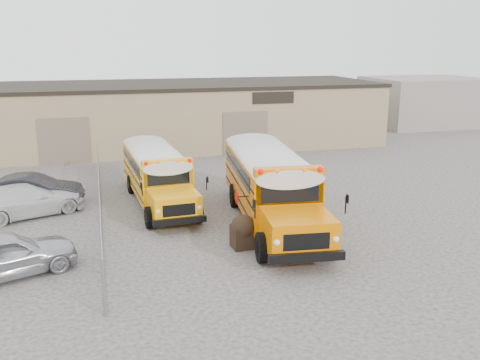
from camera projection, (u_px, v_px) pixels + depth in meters
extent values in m
plane|color=#373533|center=(249.00, 230.00, 22.48)|extent=(120.00, 120.00, 0.00)
cube|color=#887854|center=(177.00, 115.00, 40.60)|extent=(30.00, 10.00, 4.50)
cube|color=black|center=(176.00, 85.00, 40.02)|extent=(30.20, 10.20, 0.25)
cube|color=black|center=(273.00, 98.00, 37.00)|extent=(3.00, 0.08, 0.80)
cube|color=brown|center=(65.00, 141.00, 34.10)|extent=(3.20, 0.08, 3.00)
cube|color=brown|center=(245.00, 133.00, 37.10)|extent=(3.20, 0.08, 3.00)
cylinder|color=gray|center=(104.00, 289.00, 15.14)|extent=(0.07, 0.07, 1.80)
cylinder|color=gray|center=(102.00, 250.00, 17.94)|extent=(0.07, 0.07, 1.80)
cylinder|color=gray|center=(101.00, 222.00, 20.75)|extent=(0.07, 0.07, 1.80)
cylinder|color=gray|center=(100.00, 200.00, 23.55)|extent=(0.07, 0.07, 1.80)
cylinder|color=gray|center=(99.00, 183.00, 26.35)|extent=(0.07, 0.07, 1.80)
cylinder|color=gray|center=(99.00, 170.00, 29.16)|extent=(0.07, 0.07, 1.80)
cylinder|color=gray|center=(98.00, 158.00, 31.96)|extent=(0.07, 0.07, 1.80)
cylinder|color=gray|center=(99.00, 181.00, 23.33)|extent=(0.05, 18.00, 0.05)
cylinder|color=gray|center=(101.00, 219.00, 23.76)|extent=(0.05, 18.00, 0.05)
cube|color=gray|center=(100.00, 200.00, 23.55)|extent=(0.02, 18.00, 1.70)
cube|color=gray|center=(424.00, 101.00, 50.37)|extent=(10.00, 8.00, 4.40)
cube|color=#FFA608|center=(139.00, 151.00, 31.70)|extent=(2.72, 7.05, 1.87)
cube|color=#FFA608|center=(152.00, 174.00, 27.71)|extent=(2.13, 2.13, 1.05)
cube|color=black|center=(148.00, 153.00, 28.41)|extent=(1.87, 0.18, 0.68)
cube|color=silver|center=(138.00, 133.00, 31.43)|extent=(2.73, 7.12, 0.36)
cube|color=#FFA608|center=(147.00, 142.00, 28.46)|extent=(2.25, 0.60, 0.33)
sphere|color=#E50705|center=(129.00, 141.00, 27.94)|extent=(0.18, 0.18, 0.18)
sphere|color=#E50705|center=(166.00, 139.00, 28.54)|extent=(0.18, 0.18, 0.18)
sphere|color=orange|center=(140.00, 141.00, 28.11)|extent=(0.18, 0.18, 0.18)
sphere|color=orange|center=(156.00, 140.00, 28.37)|extent=(0.18, 0.18, 0.18)
cube|color=black|center=(156.00, 187.00, 26.83)|extent=(2.24, 0.34, 0.25)
cube|color=black|center=(132.00, 153.00, 35.12)|extent=(2.24, 0.33, 0.25)
cube|color=black|center=(139.00, 152.00, 31.71)|extent=(2.75, 6.91, 0.05)
cube|color=black|center=(138.00, 141.00, 31.82)|extent=(2.68, 5.96, 0.56)
cylinder|color=black|center=(131.00, 185.00, 27.60)|extent=(0.32, 0.96, 0.95)
cylinder|color=black|center=(173.00, 182.00, 28.27)|extent=(0.32, 0.96, 0.95)
cylinder|color=black|center=(119.00, 162.00, 32.86)|extent=(0.32, 0.96, 0.95)
cylinder|color=black|center=(154.00, 160.00, 33.54)|extent=(0.32, 0.96, 0.95)
cube|color=orange|center=(244.00, 152.00, 30.05)|extent=(3.53, 8.40, 2.20)
cube|color=orange|center=(262.00, 184.00, 25.14)|extent=(2.60, 2.60, 1.23)
cube|color=black|center=(258.00, 156.00, 26.01)|extent=(2.19, 0.30, 0.81)
cube|color=silver|center=(244.00, 130.00, 29.73)|extent=(3.54, 8.48, 0.43)
cube|color=orange|center=(257.00, 141.00, 26.08)|extent=(2.67, 0.81, 0.39)
sphere|color=#E50705|center=(235.00, 140.00, 25.64)|extent=(0.21, 0.21, 0.21)
sphere|color=#E50705|center=(280.00, 139.00, 25.98)|extent=(0.21, 0.21, 0.21)
sphere|color=orange|center=(247.00, 140.00, 25.73)|extent=(0.21, 0.21, 0.21)
sphere|color=orange|center=(268.00, 139.00, 25.89)|extent=(0.21, 0.21, 0.21)
cube|color=black|center=(268.00, 202.00, 24.05)|extent=(2.64, 0.51, 0.30)
cube|color=black|center=(234.00, 154.00, 34.25)|extent=(2.64, 0.49, 0.30)
cube|color=black|center=(244.00, 153.00, 30.07)|extent=(3.55, 8.24, 0.06)
cube|color=black|center=(243.00, 140.00, 30.20)|extent=(3.43, 7.12, 0.67)
cylinder|color=black|center=(235.00, 197.00, 25.22)|extent=(0.42, 1.14, 1.12)
cylinder|color=black|center=(288.00, 195.00, 25.60)|extent=(0.42, 1.14, 1.12)
cylinder|color=black|center=(218.00, 165.00, 31.69)|extent=(0.42, 1.14, 1.12)
cylinder|color=black|center=(261.00, 164.00, 32.08)|extent=(0.42, 1.14, 1.12)
cylinder|color=#BF0505|center=(218.00, 161.00, 27.07)|extent=(0.10, 0.60, 0.60)
cube|color=black|center=(243.00, 237.00, 20.47)|extent=(0.91, 0.83, 0.87)
sphere|color=black|center=(243.00, 227.00, 20.37)|extent=(0.96, 0.96, 0.96)
imported|color=#BCBCC1|center=(5.00, 255.00, 17.84)|extent=(5.00, 3.46, 1.58)
imported|color=silver|center=(26.00, 200.00, 24.12)|extent=(5.44, 3.89, 1.46)
imported|color=black|center=(33.00, 190.00, 25.61)|extent=(4.78, 2.21, 1.52)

